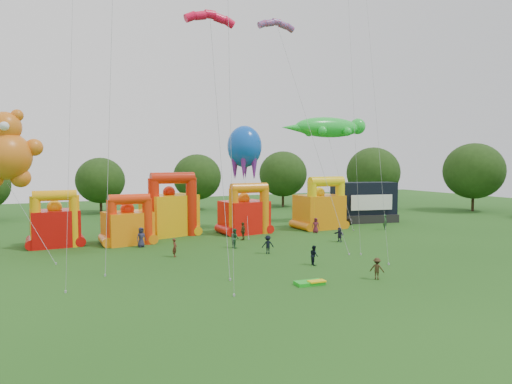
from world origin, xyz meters
name	(u,v)px	position (x,y,z in m)	size (l,w,h in m)	color
ground	(361,303)	(0.00, 0.00, 0.00)	(160.00, 160.00, 0.00)	#1C4814
tree_ring	(341,199)	(-1.13, 0.59, 6.26)	(119.35, 121.41, 12.07)	#352314
bouncy_castle_0	(55,225)	(-15.79, 27.72, 2.17)	(4.60, 3.76, 5.67)	#C00B09
bouncy_castle_1	(128,224)	(-9.01, 25.98, 2.00)	(4.99, 4.24, 5.19)	orange
bouncy_castle_2	(170,211)	(-3.66, 29.52, 2.73)	(6.42, 5.63, 7.23)	#EDA50C
bouncy_castle_3	(245,214)	(4.63, 26.99, 2.27)	(5.43, 4.56, 5.96)	red
bouncy_castle_4	(320,209)	(14.69, 26.24, 2.49)	(5.32, 4.29, 6.57)	orange
stage_trailer	(364,203)	(23.48, 28.59, 2.68)	(9.32, 5.09, 5.56)	black
teddy_bear_kite	(20,191)	(-18.69, 23.81, 5.82)	(6.82, 8.95, 13.29)	orange
gecko_kite	(334,152)	(17.90, 28.07, 9.65)	(13.17, 9.26, 14.44)	green
octopus_kite	(246,181)	(5.17, 28.00, 6.11)	(5.06, 9.48, 12.92)	#0C49BA
parafoil_kites	(224,112)	(-2.51, 15.84, 12.73)	(21.20, 14.41, 30.24)	#ED0B34
diamond_kites	(266,75)	(-0.60, 11.43, 15.36)	(27.43, 13.20, 35.65)	#ED0B3B
folded_kite_bundle	(310,283)	(-0.58, 4.74, 0.14)	(2.07, 1.23, 0.31)	green
spectator_0	(141,237)	(-8.21, 23.53, 0.98)	(0.96, 0.63, 1.97)	#26243D
spectator_1	(175,248)	(-6.49, 17.66, 0.83)	(0.61, 0.40, 1.66)	#4F2316
spectator_2	(235,238)	(-0.03, 19.21, 0.96)	(0.93, 0.72, 1.91)	#1C4727
spectator_3	(268,245)	(1.60, 15.31, 0.84)	(1.09, 0.63, 1.68)	black
spectator_4	(243,231)	(2.47, 22.78, 0.97)	(1.13, 0.47, 1.93)	#413C1A
spectator_5	(340,235)	(11.16, 17.40, 0.77)	(1.43, 0.46, 1.55)	#23233A
spectator_6	(316,225)	(12.20, 23.50, 0.89)	(0.87, 0.57, 1.78)	maroon
spectator_7	(385,222)	(21.31, 21.84, 0.94)	(0.69, 0.45, 1.89)	#1A411E
spectator_8	(314,255)	(2.92, 9.65, 0.81)	(0.78, 0.61, 1.61)	black
spectator_9	(377,269)	(4.50, 3.84, 0.79)	(1.02, 0.58, 1.57)	#372916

